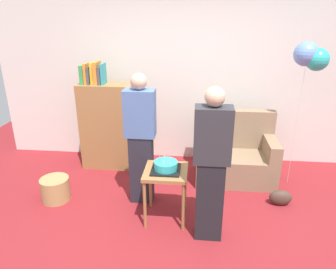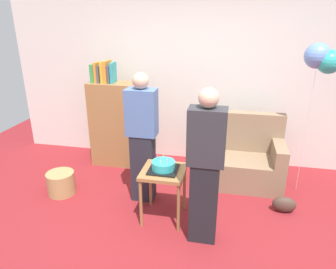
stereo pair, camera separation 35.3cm
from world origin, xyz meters
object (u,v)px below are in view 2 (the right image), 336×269
object	(u,v)px
wicker_basket	(61,183)
balloon_bunch	(323,58)
handbag	(284,204)
bookshelf	(117,122)
person_holding_cake	(205,168)
person_blowing_candles	(142,138)
couch	(242,159)
side_table	(163,178)
birthday_cake	(163,166)

from	to	relation	value
wicker_basket	balloon_bunch	world-z (taller)	balloon_bunch
handbag	bookshelf	bearing A→B (deg)	160.13
person_holding_cake	balloon_bunch	size ratio (longest dim) A/B	0.84
bookshelf	person_blowing_candles	bearing A→B (deg)	-53.45
couch	handbag	size ratio (longest dim) A/B	3.93
wicker_basket	handbag	size ratio (longest dim) A/B	1.29
side_table	person_holding_cake	xyz separation A→B (m)	(0.48, -0.27, 0.31)
person_blowing_candles	person_holding_cake	world-z (taller)	same
couch	handbag	bearing A→B (deg)	-52.93
bookshelf	couch	bearing A→B (deg)	-5.94
person_blowing_candles	handbag	bearing A→B (deg)	-15.40
bookshelf	person_holding_cake	xyz separation A→B (m)	(1.50, -1.54, 0.15)
bookshelf	balloon_bunch	bearing A→B (deg)	-5.49
person_holding_cake	handbag	size ratio (longest dim) A/B	5.82
handbag	person_blowing_candles	bearing A→B (deg)	-178.56
person_blowing_candles	wicker_basket	world-z (taller)	person_blowing_candles
birthday_cake	person_holding_cake	xyz separation A→B (m)	(0.48, -0.27, 0.16)
person_blowing_candles	couch	bearing A→B (deg)	13.51
bookshelf	birthday_cake	size ratio (longest dim) A/B	5.06
side_table	person_blowing_candles	bearing A→B (deg)	133.71
person_holding_cake	wicker_basket	xyz separation A→B (m)	(-1.93, 0.51, -0.68)
birthday_cake	bookshelf	bearing A→B (deg)	128.71
person_holding_cake	balloon_bunch	xyz separation A→B (m)	(1.22, 1.28, 0.92)
bookshelf	handbag	xyz separation A→B (m)	(2.42, -0.87, -0.59)
handbag	person_holding_cake	bearing A→B (deg)	-144.03
person_blowing_candles	wicker_basket	distance (m)	1.30
couch	person_holding_cake	world-z (taller)	person_holding_cake
couch	birthday_cake	bearing A→B (deg)	-129.55
side_table	wicker_basket	bearing A→B (deg)	170.60
balloon_bunch	wicker_basket	bearing A→B (deg)	-166.19
birthday_cake	person_holding_cake	world-z (taller)	person_holding_cake
handbag	balloon_bunch	size ratio (longest dim) A/B	0.14
side_table	balloon_bunch	size ratio (longest dim) A/B	0.32
birthday_cake	handbag	world-z (taller)	birthday_cake
person_holding_cake	wicker_basket	world-z (taller)	person_holding_cake
birthday_cake	balloon_bunch	size ratio (longest dim) A/B	0.17
birthday_cake	balloon_bunch	xyz separation A→B (m)	(1.70, 1.01, 1.08)
wicker_basket	side_table	bearing A→B (deg)	-9.40
birthday_cake	balloon_bunch	bearing A→B (deg)	30.80
person_blowing_candles	balloon_bunch	distance (m)	2.33
couch	side_table	distance (m)	1.41
person_blowing_candles	handbag	distance (m)	1.89
side_table	balloon_bunch	world-z (taller)	balloon_bunch
person_holding_cake	balloon_bunch	world-z (taller)	balloon_bunch
balloon_bunch	couch	bearing A→B (deg)	175.57
bookshelf	wicker_basket	world-z (taller)	bookshelf
side_table	couch	bearing A→B (deg)	50.45
wicker_basket	birthday_cake	bearing A→B (deg)	-9.40
side_table	balloon_bunch	distance (m)	2.33
wicker_basket	person_holding_cake	bearing A→B (deg)	-14.71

